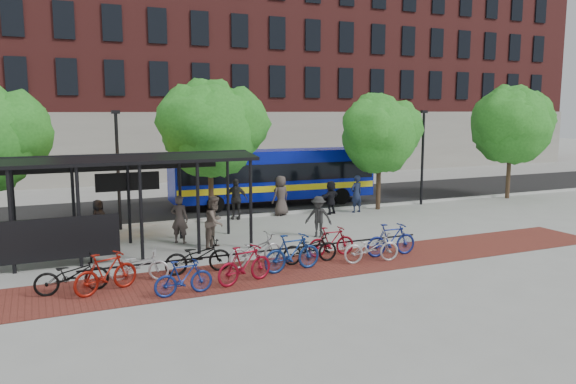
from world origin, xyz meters
name	(u,v)px	position (x,y,z in m)	size (l,w,h in m)	color
ground	(302,231)	(0.00, 0.00, 0.00)	(160.00, 160.00, 0.00)	#9E9E99
asphalt_street	(239,203)	(0.00, 8.00, 0.01)	(160.00, 8.00, 0.01)	black
curb	(267,214)	(0.00, 4.00, 0.06)	(160.00, 0.25, 0.12)	#B7B7B2
brick_strip	(313,266)	(-2.00, -5.00, 0.00)	(24.00, 3.00, 0.01)	maroon
bike_rack_rail	(266,264)	(-3.30, -4.10, 0.00)	(12.00, 0.05, 0.95)	black
building_brick	(277,55)	(10.00, 26.00, 10.00)	(55.00, 14.00, 20.00)	maroon
bus_shelter	(100,171)	(-8.13, -0.48, 3.00)	(10.60, 3.07, 3.60)	black
tree_b	(211,125)	(-2.90, 3.35, 4.46)	(5.15, 4.20, 6.47)	#382619
tree_c	(381,131)	(6.09, 3.35, 4.05)	(4.66, 3.80, 5.92)	#382619
tree_d	(512,122)	(15.10, 3.35, 4.47)	(5.39, 4.40, 6.55)	#382619
lamp_post_left	(118,166)	(-7.00, 3.60, 2.75)	(0.35, 0.20, 5.12)	black
lamp_post_right	(423,154)	(9.00, 3.60, 2.75)	(0.35, 0.20, 5.12)	black
bus	(273,174)	(1.56, 6.83, 1.72)	(11.18, 3.06, 2.99)	#0816A1
bike_0	(72,275)	(-9.45, -4.67, 0.53)	(0.70, 2.01, 1.06)	black
bike_1	(106,273)	(-8.56, -5.04, 0.59)	(0.55, 1.95, 1.17)	maroon
bike_2	(138,265)	(-7.54, -4.24, 0.48)	(0.64, 1.85, 0.97)	#B8B8BB
bike_3	(184,278)	(-6.62, -6.16, 0.51)	(0.48, 1.69, 1.01)	navy
bike_4	(198,256)	(-5.68, -4.23, 0.56)	(0.74, 2.11, 1.11)	black
bike_5	(245,264)	(-4.69, -5.84, 0.58)	(0.54, 1.93, 1.16)	maroon
bike_6	(255,250)	(-3.71, -4.16, 0.53)	(0.71, 2.03, 1.07)	#9E9EA0
bike_7	(292,253)	(-2.87, -5.25, 0.61)	(0.58, 2.04, 1.23)	navy
bike_8	(310,248)	(-1.92, -4.62, 0.52)	(0.70, 1.99, 1.05)	black
bike_9	(331,241)	(-0.83, -4.12, 0.53)	(0.50, 1.78, 1.07)	maroon
bike_10	(371,247)	(0.02, -5.40, 0.53)	(0.70, 2.00, 1.05)	#BBBBBE
bike_11	(391,240)	(1.11, -4.96, 0.59)	(0.55, 1.96, 1.18)	navy
pedestrian_0	(98,218)	(-7.99, 2.56, 0.76)	(0.75, 0.49, 1.53)	black
pedestrian_1	(180,219)	(-5.24, 0.04, 0.94)	(0.69, 0.45, 1.88)	#3F3632
pedestrian_4	(236,199)	(-1.66, 3.80, 0.97)	(1.13, 0.47, 1.93)	#2A2A2A
pedestrian_5	(331,198)	(3.08, 3.10, 0.83)	(1.54, 0.49, 1.66)	black
pedestrian_6	(281,196)	(0.68, 3.80, 0.98)	(0.96, 0.62, 1.96)	#453A37
pedestrian_7	(356,194)	(4.48, 2.98, 0.94)	(0.69, 0.45, 1.89)	#1A233D
pedestrian_8	(215,222)	(-4.21, -1.21, 0.99)	(0.96, 0.75, 1.97)	brown
pedestrian_9	(318,217)	(0.15, -1.25, 0.84)	(1.09, 0.63, 1.69)	#262626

